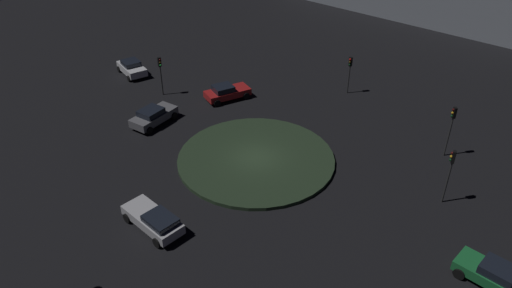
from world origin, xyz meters
TOP-DOWN VIEW (x-y plane):
  - ground_plane at (0.00, 0.00)m, footprint 116.82×116.82m
  - roundabout_island at (0.00, 0.00)m, footprint 12.36×12.36m
  - car_grey at (10.20, 3.23)m, footprint 3.02×4.66m
  - car_red at (9.76, -4.54)m, footprint 2.78×4.58m
  - car_green at (-18.18, -2.22)m, footprint 4.12×2.33m
  - car_white at (20.82, -0.32)m, footprint 4.14×2.46m
  - car_silver at (-1.73, 10.11)m, footprint 4.72×2.40m
  - traffic_light_east at (14.58, -0.33)m, footprint 0.36×0.30m
  - traffic_light_southwest at (-12.31, -6.64)m, footprint 0.40×0.37m
  - traffic_light_southwest_near at (-9.20, -11.93)m, footprint 0.37×0.39m
  - traffic_light_south at (3.10, -14.47)m, footprint 0.34×0.38m

SIDE VIEW (x-z plane):
  - ground_plane at x=0.00m, z-range 0.00..0.00m
  - roundabout_island at x=0.00m, z-range 0.00..0.29m
  - car_silver at x=-1.73m, z-range 0.04..1.48m
  - car_red at x=9.76m, z-range 0.02..1.52m
  - car_green at x=-18.18m, z-range 0.03..1.53m
  - car_white at x=20.82m, z-range 0.02..1.56m
  - car_grey at x=10.20m, z-range 0.03..1.56m
  - traffic_light_south at x=3.10m, z-range 0.81..4.60m
  - traffic_light_east at x=14.58m, z-range 0.84..4.74m
  - traffic_light_southwest at x=-12.31m, z-range 0.90..5.16m
  - traffic_light_southwest_near at x=-9.20m, z-range 0.91..5.26m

